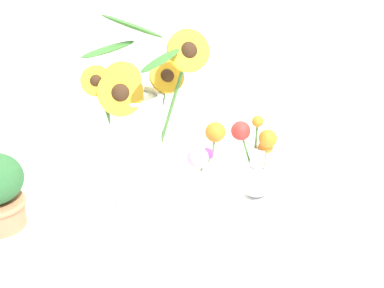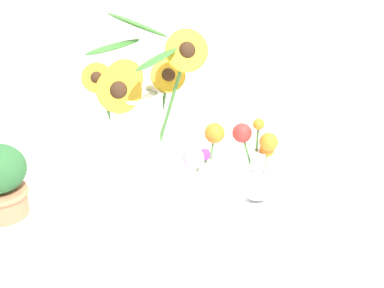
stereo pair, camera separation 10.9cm
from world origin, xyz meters
name	(u,v)px [view 1 (the left image)]	position (x,y,z in m)	size (l,w,h in m)	color
ground_plane	(198,226)	(0.00, 0.00, 0.00)	(6.00, 6.00, 0.00)	white
serving_tray	(192,201)	(0.01, 0.09, 0.01)	(0.52, 0.52, 0.02)	white
mason_jar_sunflowers	(138,134)	(-0.11, 0.10, 0.18)	(0.26, 0.25, 0.40)	silver
vase_small_center	(208,174)	(0.03, 0.03, 0.10)	(0.09, 0.10, 0.18)	white
vase_bulb_right	(256,166)	(0.14, 0.07, 0.09)	(0.09, 0.08, 0.19)	white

